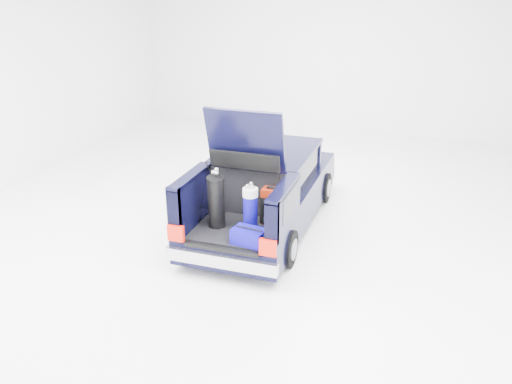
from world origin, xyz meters
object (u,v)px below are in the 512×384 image
(black_golf_bag, at_px, (216,202))
(blue_golf_bag, at_px, (250,209))
(red_suitcase, at_px, (274,206))
(car, at_px, (266,190))
(blue_duffel, at_px, (249,236))

(black_golf_bag, relative_size, blue_golf_bag, 1.22)
(red_suitcase, bearing_deg, blue_golf_bag, -124.00)
(black_golf_bag, height_order, blue_golf_bag, black_golf_bag)
(car, xyz_separation_m, blue_golf_bag, (0.23, -1.58, 0.30))
(car, relative_size, red_suitcase, 7.39)
(red_suitcase, distance_m, black_golf_bag, 0.94)
(blue_golf_bag, distance_m, blue_duffel, 0.51)
(red_suitcase, distance_m, blue_golf_bag, 0.47)
(black_golf_bag, bearing_deg, car, 59.00)
(car, height_order, red_suitcase, car)
(black_golf_bag, bearing_deg, blue_duffel, -48.60)
(red_suitcase, relative_size, blue_golf_bag, 0.77)
(red_suitcase, relative_size, black_golf_bag, 0.63)
(car, distance_m, blue_duffel, 2.04)
(black_golf_bag, xyz_separation_m, blue_duffel, (0.68, -0.37, -0.33))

